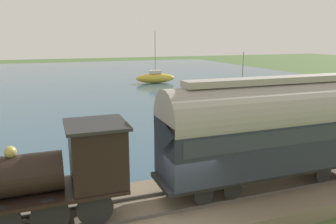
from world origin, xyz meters
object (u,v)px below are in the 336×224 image
(steam_locomotive, at_px, (59,169))
(sailboat_yellow, at_px, (155,78))
(rowboat_mid_harbor, at_px, (1,173))
(rowboat_far_out, at_px, (233,148))
(sailboat_brown, at_px, (242,93))
(passenger_coach, at_px, (272,126))

(steam_locomotive, relative_size, sailboat_yellow, 0.74)
(rowboat_mid_harbor, bearing_deg, rowboat_far_out, -110.53)
(sailboat_brown, xyz_separation_m, rowboat_far_out, (-15.05, 10.20, -0.28))
(steam_locomotive, bearing_deg, sailboat_yellow, -22.61)
(rowboat_far_out, bearing_deg, passenger_coach, -167.92)
(sailboat_brown, bearing_deg, steam_locomotive, 103.02)
(passenger_coach, bearing_deg, sailboat_yellow, -10.62)
(steam_locomotive, distance_m, sailboat_yellow, 38.24)
(sailboat_brown, xyz_separation_m, rowboat_mid_harbor, (-14.65, 22.55, -0.21))
(steam_locomotive, relative_size, passenger_coach, 0.58)
(steam_locomotive, relative_size, rowboat_mid_harbor, 1.96)
(steam_locomotive, bearing_deg, sailboat_brown, -44.15)
(rowboat_far_out, bearing_deg, rowboat_mid_harbor, 117.57)
(sailboat_brown, bearing_deg, passenger_coach, 117.10)
(passenger_coach, distance_m, rowboat_mid_harbor, 12.50)
(passenger_coach, bearing_deg, steam_locomotive, 90.00)
(passenger_coach, xyz_separation_m, rowboat_far_out, (5.56, -1.74, -2.90))
(steam_locomotive, xyz_separation_m, sailboat_yellow, (35.26, -14.69, -1.69))
(sailboat_yellow, bearing_deg, sailboat_brown, -152.91)
(sailboat_yellow, relative_size, rowboat_mid_harbor, 2.66)
(steam_locomotive, height_order, rowboat_far_out, steam_locomotive)
(sailboat_yellow, distance_m, rowboat_far_out, 30.11)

